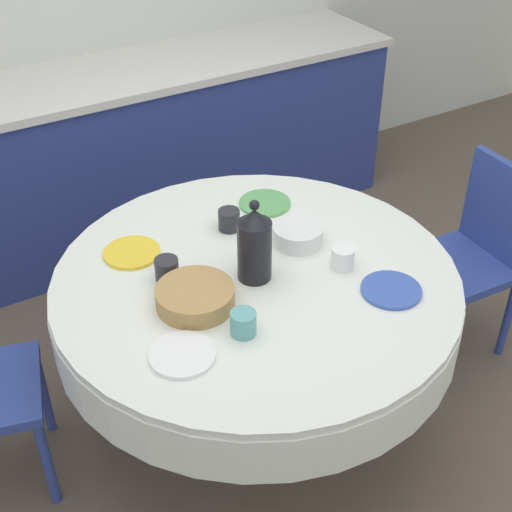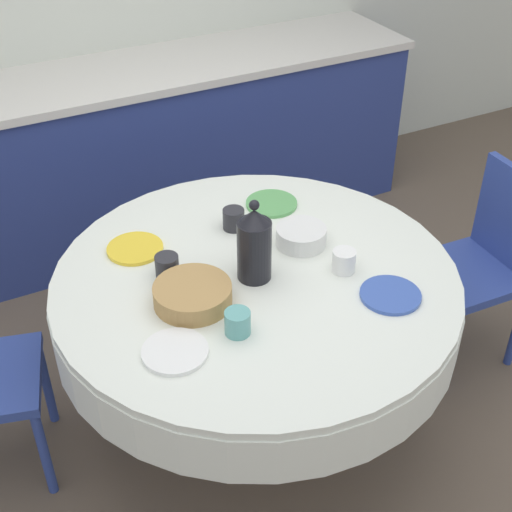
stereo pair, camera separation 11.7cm
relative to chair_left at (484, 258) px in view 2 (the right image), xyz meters
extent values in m
plane|color=brown|center=(-1.06, 0.05, -0.50)|extent=(12.00, 12.00, 0.00)
cube|color=navy|center=(-1.06, 1.60, -0.04)|extent=(3.20, 0.60, 0.91)
cube|color=beige|center=(-1.06, 1.60, 0.43)|extent=(3.24, 0.64, 0.04)
cylinder|color=brown|center=(-1.06, 0.05, -0.48)|extent=(0.44, 0.44, 0.04)
cylinder|color=brown|center=(-1.06, 0.05, -0.21)|extent=(0.11, 0.11, 0.50)
cylinder|color=silver|center=(-1.06, 0.05, 0.13)|extent=(1.45, 1.45, 0.18)
cylinder|color=silver|center=(-1.06, 0.05, 0.23)|extent=(1.44, 1.44, 0.03)
cube|color=#2D428E|center=(-0.07, 0.00, -0.06)|extent=(0.42, 0.42, 0.04)
cube|color=#2D428E|center=(0.11, 0.00, 0.17)|extent=(0.05, 0.38, 0.43)
cylinder|color=#2D428E|center=(-0.26, -0.17, -0.29)|extent=(0.04, 0.04, 0.42)
cylinder|color=#2D428E|center=(-0.24, 0.19, -0.29)|extent=(0.04, 0.04, 0.42)
cylinder|color=#2D428E|center=(0.11, 0.17, -0.29)|extent=(0.04, 0.04, 0.42)
cylinder|color=#2D428E|center=(-1.80, 0.43, -0.29)|extent=(0.04, 0.04, 0.42)
cylinder|color=#2D428E|center=(-1.89, 0.09, -0.29)|extent=(0.04, 0.04, 0.42)
cylinder|color=white|center=(-1.47, -0.19, 0.26)|extent=(0.21, 0.21, 0.01)
cylinder|color=#5BA39E|center=(-1.25, -0.20, 0.29)|extent=(0.08, 0.08, 0.08)
cylinder|color=#3856AD|center=(-0.72, -0.27, 0.26)|extent=(0.21, 0.21, 0.01)
cylinder|color=white|center=(-0.78, -0.07, 0.29)|extent=(0.08, 0.08, 0.08)
cylinder|color=yellow|center=(-1.39, 0.39, 0.26)|extent=(0.21, 0.21, 0.01)
cylinder|color=#28282D|center=(-1.34, 0.18, 0.29)|extent=(0.08, 0.08, 0.08)
cylinder|color=#5BA85B|center=(-0.79, 0.43, 0.26)|extent=(0.21, 0.21, 0.01)
cylinder|color=#28282D|center=(-1.00, 0.35, 0.29)|extent=(0.08, 0.08, 0.08)
cylinder|color=black|center=(-1.07, 0.04, 0.36)|extent=(0.12, 0.12, 0.22)
cone|color=black|center=(-1.07, 0.04, 0.50)|extent=(0.11, 0.11, 0.05)
sphere|color=black|center=(-1.07, 0.04, 0.54)|extent=(0.04, 0.04, 0.04)
cylinder|color=#AD844C|center=(-1.32, 0.01, 0.28)|extent=(0.26, 0.26, 0.07)
cylinder|color=silver|center=(-0.83, 0.14, 0.28)|extent=(0.19, 0.19, 0.07)
camera|label=1|loc=(-2.08, -1.67, 1.76)|focal=50.00mm
camera|label=2|loc=(-1.98, -1.73, 1.76)|focal=50.00mm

